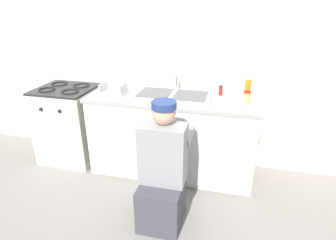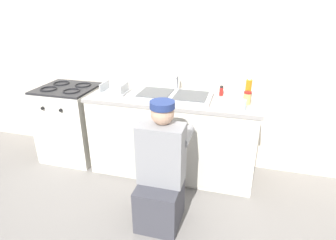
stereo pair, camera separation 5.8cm
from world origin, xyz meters
The scene contains 12 objects.
ground_plane centered at (0.00, 0.00, 0.00)m, with size 12.00×12.00×0.00m, color gray.
back_wall centered at (0.00, 0.65, 1.25)m, with size 6.00×0.10×2.50m, color beige.
counter_cabinet centered at (0.00, 0.29, 0.43)m, with size 1.76×0.62×0.85m.
countertop centered at (0.00, 0.30, 0.87)m, with size 1.80×0.62×0.04m, color #9E9993.
sink_double_basin centered at (0.00, 0.30, 0.91)m, with size 0.80×0.44×0.19m.
stove_range centered at (-1.27, 0.30, 0.45)m, with size 0.65×0.62×0.91m.
plumber_person centered at (0.10, -0.50, 0.46)m, with size 0.42×0.61×1.10m.
condiment_jar centered at (0.74, 0.28, 0.95)m, with size 0.07×0.07×0.13m.
dish_rack_tray centered at (-0.65, 0.27, 0.91)m, with size 0.28×0.22×0.11m.
water_glass centered at (0.71, 0.11, 0.94)m, with size 0.06×0.06×0.10m.
spice_bottle_red centered at (0.48, 0.49, 0.94)m, with size 0.04×0.04×0.10m.
soap_bottle_orange centered at (0.75, 0.37, 1.00)m, with size 0.06×0.06×0.25m.
Camera 2 is at (0.68, -2.40, 1.84)m, focal length 30.00 mm.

